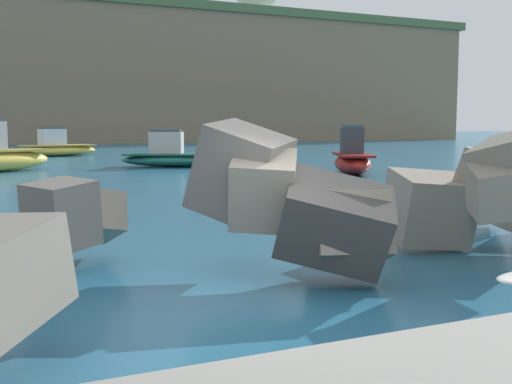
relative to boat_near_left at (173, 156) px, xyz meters
The scene contains 7 objects.
ground_plane 27.67m from the boat_near_left, 104.99° to the right, with size 400.00×400.00×0.00m, color #235B7A.
breakwater_jetty 25.86m from the boat_near_left, 103.42° to the right, with size 30.73×6.75×2.63m.
boat_near_left is the anchor object (origin of this frame).
boat_near_centre 10.45m from the boat_near_left, 54.20° to the right, with size 3.54×5.05×2.27m.
boat_mid_left 15.77m from the boat_near_left, 105.51° to the left, with size 6.14×3.49×2.12m.
headland_bluff 65.40m from the boat_near_left, 77.93° to the left, with size 101.53×31.51×18.95m.
station_building_west 73.41m from the boat_near_left, 76.58° to the left, with size 4.84×5.03×4.06m.
Camera 1 is at (-3.05, -6.62, 2.22)m, focal length 44.20 mm.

